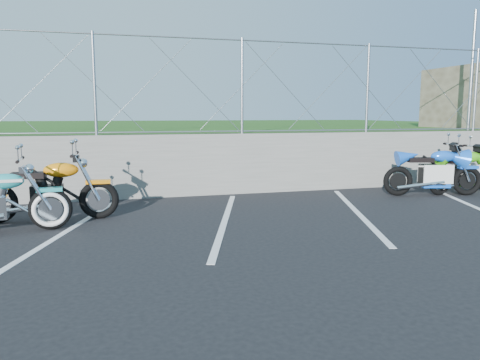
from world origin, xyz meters
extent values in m
plane|color=black|center=(0.00, 0.00, 0.00)|extent=(90.00, 90.00, 0.00)
cube|color=#62625E|center=(0.00, 3.50, 0.65)|extent=(30.00, 0.22, 1.30)
cube|color=#1D4512|center=(0.00, 13.50, 0.65)|extent=(30.00, 20.00, 1.30)
cylinder|color=gray|center=(0.00, 3.50, 3.25)|extent=(28.00, 0.03, 0.03)
cylinder|color=gray|center=(0.00, 3.50, 1.35)|extent=(28.00, 0.03, 0.03)
cylinder|color=gray|center=(7.20, 3.90, 2.80)|extent=(0.08, 0.08, 3.00)
cube|color=silver|center=(-2.40, 1.00, 0.00)|extent=(1.49, 4.31, 0.01)
cube|color=silver|center=(0.00, 1.00, 0.00)|extent=(1.49, 4.31, 0.01)
cube|color=silver|center=(2.40, 1.00, 0.00)|extent=(1.49, 4.31, 0.01)
cube|color=silver|center=(4.80, 1.00, 0.00)|extent=(1.49, 4.31, 0.01)
torus|color=black|center=(-2.65, 1.12, 0.31)|extent=(0.63, 0.14, 0.63)
ellipsoid|color=teal|center=(-3.23, 1.09, 0.76)|extent=(0.52, 0.26, 0.22)
cube|color=teal|center=(-2.65, 1.12, 0.61)|extent=(0.37, 0.16, 0.06)
cylinder|color=silver|center=(-3.01, 1.10, 1.06)|extent=(0.07, 0.69, 0.03)
torus|color=black|center=(-1.96, 1.71, 0.32)|extent=(0.64, 0.15, 0.64)
cube|color=black|center=(-2.76, 1.75, 0.41)|extent=(0.49, 0.31, 0.35)
ellipsoid|color=orange|center=(-2.53, 1.74, 0.83)|extent=(0.56, 0.28, 0.24)
cube|color=black|center=(-3.02, 1.76, 0.75)|extent=(0.53, 0.27, 0.09)
cube|color=orange|center=(-1.96, 1.71, 0.62)|extent=(0.40, 0.18, 0.06)
cylinder|color=silver|center=(-2.31, 1.72, 1.08)|extent=(0.07, 0.74, 0.03)
torus|color=black|center=(4.98, 2.10, 0.29)|extent=(0.60, 0.18, 0.59)
cube|color=black|center=(5.65, 2.19, 0.39)|extent=(0.48, 0.33, 0.33)
ellipsoid|color=#50C819|center=(5.86, 2.22, 0.78)|extent=(0.54, 0.30, 0.23)
cube|color=black|center=(5.39, 2.15, 0.71)|extent=(0.52, 0.30, 0.09)
cylinder|color=silver|center=(6.03, 2.24, 1.01)|extent=(0.12, 0.70, 0.03)
torus|color=black|center=(4.08, 2.28, 0.31)|extent=(0.64, 0.26, 0.63)
torus|color=black|center=(5.52, 1.92, 0.31)|extent=(0.64, 0.26, 0.63)
cube|color=black|center=(4.78, 2.11, 0.42)|extent=(0.54, 0.40, 0.35)
ellipsoid|color=blue|center=(5.00, 2.05, 0.83)|extent=(0.60, 0.38, 0.24)
cube|color=black|center=(4.52, 2.17, 0.76)|extent=(0.57, 0.37, 0.09)
cube|color=blue|center=(5.52, 1.92, 0.61)|extent=(0.42, 0.25, 0.06)
cylinder|color=silver|center=(5.18, 2.01, 1.08)|extent=(0.21, 0.74, 0.03)
camera|label=1|loc=(-1.77, -6.22, 1.72)|focal=35.00mm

